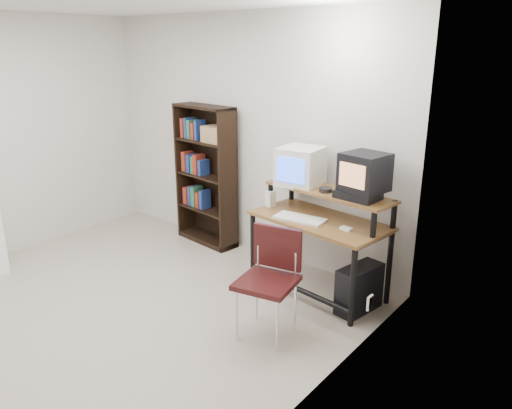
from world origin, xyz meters
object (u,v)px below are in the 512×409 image
Objects in this scene: pc_tower at (359,289)px; bookshelf at (207,173)px; crt_monitor at (300,166)px; school_chair at (271,271)px; computer_desk at (321,222)px; crt_tv at (365,172)px.

pc_tower is 2.31m from bookshelf.
crt_monitor is 0.49× the size of school_chair.
bookshelf reaches higher than crt_monitor.
crt_tv is (0.37, 0.08, 0.52)m from computer_desk.
pc_tower is 0.92m from school_chair.
crt_tv is (0.70, -0.06, 0.06)m from crt_monitor.
pc_tower is at bearing -4.40° from computer_desk.
crt_monitor reaches higher than school_chair.
computer_desk is 3.13× the size of crt_monitor.
crt_tv is 1.19m from school_chair.
crt_tv reaches higher than computer_desk.
computer_desk is 3.32× the size of crt_tv.
computer_desk is at bearing 178.28° from pc_tower.
crt_tv is 2.12m from bookshelf.
bookshelf is (-1.38, 0.14, -0.31)m from crt_monitor.
computer_desk is 0.64m from crt_tv.
school_chair is 0.54× the size of bookshelf.
computer_desk is at bearing -2.69° from bookshelf.
bookshelf reaches higher than pc_tower.
pc_tower is (0.48, -0.10, -0.49)m from computer_desk.
computer_desk is 0.83× the size of bookshelf.
school_chair is at bearing -26.00° from bookshelf.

